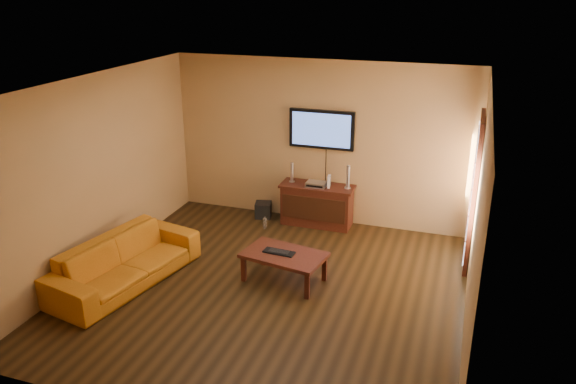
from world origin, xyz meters
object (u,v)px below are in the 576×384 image
at_px(media_console, 317,205).
at_px(av_receiver, 316,184).
at_px(coffee_table, 284,257).
at_px(television, 322,129).
at_px(subwoofer, 263,210).
at_px(keyboard, 279,252).
at_px(speaker_right, 348,178).
at_px(speaker_left, 292,173).
at_px(bottle, 265,223).
at_px(game_console, 329,181).
at_px(sofa, 124,254).

distance_m(media_console, av_receiver, 0.38).
bearing_deg(coffee_table, media_console, 92.81).
height_order(television, av_receiver, television).
height_order(subwoofer, keyboard, keyboard).
bearing_deg(speaker_right, media_console, -176.50).
distance_m(speaker_left, bottle, 0.94).
bearing_deg(television, coffee_table, -87.44).
bearing_deg(av_receiver, subwoofer, 178.95).
bearing_deg(speaker_left, bottle, -124.54).
distance_m(speaker_right, keyboard, 2.10).
distance_m(game_console, subwoofer, 1.33).
relative_size(television, coffee_table, 0.91).
relative_size(media_console, coffee_table, 1.04).
bearing_deg(av_receiver, game_console, 8.81).
distance_m(sofa, speaker_left, 3.11).
relative_size(sofa, bottle, 10.50).
relative_size(media_console, bottle, 5.94).
height_order(media_console, speaker_left, speaker_left).
distance_m(speaker_left, speaker_right, 0.95).
bearing_deg(av_receiver, media_console, 87.53).
bearing_deg(keyboard, subwoofer, 116.60).
height_order(game_console, keyboard, game_console).
bearing_deg(media_console, sofa, -125.51).
bearing_deg(television, keyboard, -89.36).
xyz_separation_m(speaker_left, speaker_right, (0.95, 0.00, 0.02)).
xyz_separation_m(sofa, av_receiver, (1.91, 2.64, 0.31)).
distance_m(game_console, bottle, 1.26).
bearing_deg(sofa, media_console, -23.88).
height_order(television, coffee_table, television).
height_order(speaker_left, keyboard, speaker_left).
distance_m(coffee_table, keyboard, 0.10).
relative_size(coffee_table, keyboard, 2.70).
xyz_separation_m(media_console, game_console, (0.20, -0.02, 0.44)).
distance_m(speaker_left, game_console, 0.65).
bearing_deg(av_receiver, sofa, -124.46).
bearing_deg(bottle, sofa, -117.03).
height_order(speaker_right, keyboard, speaker_right).
bearing_deg(coffee_table, television, 92.56).
bearing_deg(subwoofer, av_receiver, -16.34).
bearing_deg(bottle, speaker_right, 20.08).
bearing_deg(speaker_left, game_console, -4.24).
bearing_deg(sofa, bottle, -15.39).
distance_m(coffee_table, speaker_right, 2.10).
bearing_deg(coffee_table, speaker_left, 105.30).
distance_m(speaker_right, game_console, 0.31).
relative_size(speaker_right, av_receiver, 1.20).
height_order(game_console, subwoofer, game_console).
height_order(av_receiver, keyboard, av_receiver).
distance_m(television, subwoofer, 1.75).
relative_size(speaker_left, subwoofer, 1.27).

